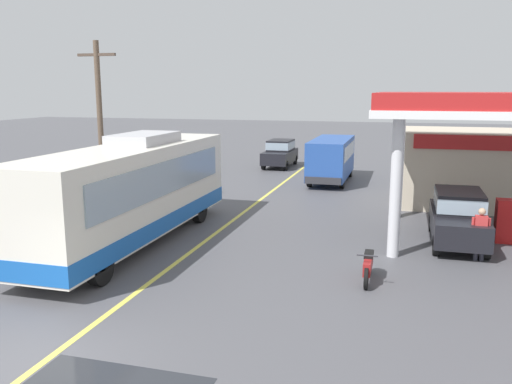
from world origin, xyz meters
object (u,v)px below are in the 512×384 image
(coach_bus_main, at_px, (132,194))
(car_trailing_behind_bus, at_px, (280,152))
(minibus_opposing_lane, at_px, (331,156))
(car_at_pump, at_px, (458,215))
(pedestrian_near_pump, at_px, (480,231))
(motorcycle_parked_forecourt, at_px, (368,265))

(coach_bus_main, height_order, car_trailing_behind_bus, coach_bus_main)
(minibus_opposing_lane, height_order, car_trailing_behind_bus, minibus_opposing_lane)
(minibus_opposing_lane, xyz_separation_m, car_trailing_behind_bus, (-4.15, 4.97, -0.46))
(car_at_pump, relative_size, pedestrian_near_pump, 2.53)
(coach_bus_main, bearing_deg, minibus_opposing_lane, 71.22)
(coach_bus_main, distance_m, car_trailing_behind_bus, 19.20)
(coach_bus_main, xyz_separation_m, car_at_pump, (10.71, 2.91, -0.71))
(coach_bus_main, xyz_separation_m, car_trailing_behind_bus, (0.68, 19.18, -0.71))
(minibus_opposing_lane, height_order, motorcycle_parked_forecourt, minibus_opposing_lane)
(pedestrian_near_pump, bearing_deg, minibus_opposing_lane, 115.96)
(pedestrian_near_pump, bearing_deg, car_at_pump, 105.51)
(car_at_pump, xyz_separation_m, motorcycle_parked_forecourt, (-2.67, -4.54, -0.57))
(car_at_pump, distance_m, minibus_opposing_lane, 12.75)
(car_at_pump, height_order, pedestrian_near_pump, car_at_pump)
(minibus_opposing_lane, bearing_deg, car_at_pump, -62.53)
(pedestrian_near_pump, bearing_deg, coach_bus_main, -174.30)
(motorcycle_parked_forecourt, bearing_deg, car_at_pump, 59.49)
(coach_bus_main, bearing_deg, pedestrian_near_pump, 5.70)
(coach_bus_main, relative_size, minibus_opposing_lane, 1.80)
(coach_bus_main, height_order, car_at_pump, coach_bus_main)
(minibus_opposing_lane, bearing_deg, pedestrian_near_pump, -64.04)
(car_trailing_behind_bus, bearing_deg, car_at_pump, -58.37)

